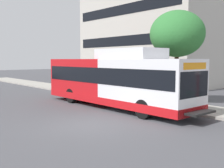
% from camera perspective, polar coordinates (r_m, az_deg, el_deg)
% --- Properties ---
extents(ground_plane, '(120.00, 120.00, 0.00)m').
position_cam_1_polar(ground_plane, '(19.57, -18.72, -3.97)').
color(ground_plane, '#4C4C51').
extents(sidewalk_curb, '(3.00, 56.00, 0.14)m').
position_cam_1_polar(sidewalk_curb, '(21.58, 0.87, -2.67)').
color(sidewalk_curb, '#A8A399').
rests_on(sidewalk_curb, ground).
extents(transit_bus, '(2.58, 12.25, 3.65)m').
position_cam_1_polar(transit_bus, '(17.05, 0.51, 0.76)').
color(transit_bus, white).
rests_on(transit_bus, ground).
extents(street_tree_near_stop, '(3.60, 3.60, 6.10)m').
position_cam_1_polar(street_tree_near_stop, '(18.65, 13.58, 10.19)').
color(street_tree_near_stop, '#4C3823').
rests_on(street_tree_near_stop, sidewalk_curb).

